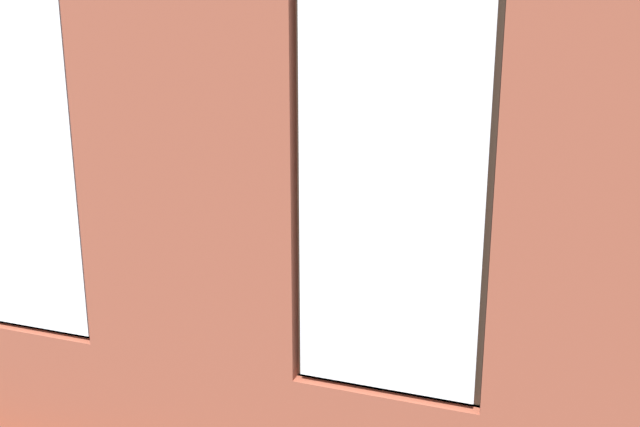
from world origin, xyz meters
name	(u,v)px	position (x,y,z in m)	size (l,w,h in m)	color
ground_plane	(341,321)	(0.00, 0.00, -0.05)	(6.39, 5.64, 0.10)	brown
brick_wall_with_windows	(185,186)	(0.00, 2.44, 1.60)	(5.79, 0.30, 3.25)	brown
white_wall_right	(55,125)	(2.84, 0.20, 1.62)	(0.10, 4.64, 3.25)	silver
couch_by_window	(199,360)	(0.38, 1.79, 0.33)	(1.86, 0.87, 0.80)	black
couch_left	(622,345)	(-2.19, 0.61, 0.33)	(0.98, 2.10, 0.80)	black
coffee_table	(311,279)	(0.19, 0.24, 0.40)	(1.55, 0.71, 0.45)	#A87547
cup_ceramic	(257,265)	(0.66, 0.35, 0.50)	(0.09, 0.09, 0.11)	#B23D38
table_plant_small	(294,252)	(0.39, 0.16, 0.59)	(0.16, 0.16, 0.26)	#47423D
remote_silver	(363,273)	(-0.23, 0.12, 0.46)	(0.05, 0.17, 0.02)	#B2B2B7
media_console	(102,259)	(2.54, 0.06, 0.27)	(1.13, 0.42, 0.54)	black
tv_flatscreen	(97,200)	(2.54, 0.05, 0.88)	(0.90, 0.20, 0.67)	black
papasan_chair	(377,226)	(0.11, -1.63, 0.43)	(1.04, 1.04, 0.67)	olive
potted_plant_foreground_right	(216,195)	(2.24, -1.77, 0.62)	(0.56, 0.56, 0.96)	#9E5638
potted_plant_beside_window_right	(46,265)	(1.46, 1.88, 0.88)	(0.78, 0.82, 1.31)	#47423D
potted_plant_by_left_couch	(557,276)	(-1.79, -0.87, 0.31)	(0.26, 0.26, 0.49)	gray
potted_plant_between_couches	(414,367)	(-1.00, 1.74, 0.50)	(0.82, 0.79, 1.14)	#47423D
potted_plant_near_tv	(72,248)	(1.98, 1.06, 0.72)	(1.04, 1.03, 1.33)	#9E5638
potted_plant_mid_room_small	(464,253)	(-0.92, -1.07, 0.38)	(0.34, 0.34, 0.53)	gray
potted_plant_corner_near_left	(617,224)	(-2.34, -1.83, 0.62)	(0.76, 0.84, 1.14)	#47423D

